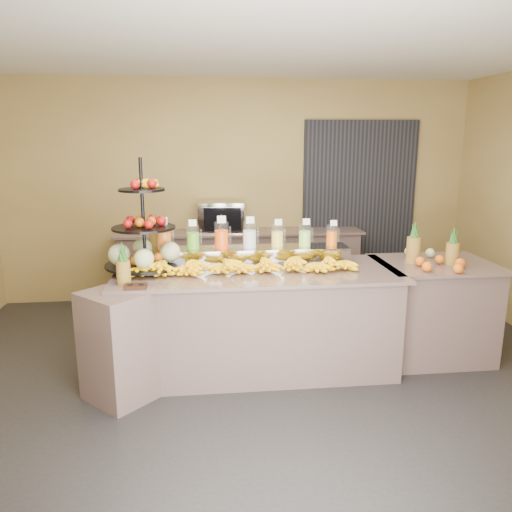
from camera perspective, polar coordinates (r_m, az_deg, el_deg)
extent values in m
plane|color=black|center=(4.47, 0.61, -14.29)|extent=(6.00, 6.00, 0.00)
cube|color=olive|center=(6.49, -2.07, 7.37)|extent=(6.00, 0.02, 2.80)
cube|color=silver|center=(4.03, 0.71, 23.90)|extent=(6.00, 5.00, 0.02)
cube|color=black|center=(6.78, 11.65, 5.65)|extent=(1.50, 0.06, 2.20)
cube|color=gray|center=(4.55, 0.16, -7.52)|extent=(2.40, 0.90, 0.90)
cube|color=gray|center=(4.41, 0.16, -1.86)|extent=(2.50, 1.00, 0.03)
cube|color=gray|center=(4.21, -15.17, -9.80)|extent=(0.71, 0.71, 0.90)
cube|color=gray|center=(5.11, 19.42, -5.95)|extent=(1.00, 0.80, 0.90)
cube|color=gray|center=(4.99, 19.83, -0.89)|extent=(1.08, 0.88, 0.03)
cube|color=gray|center=(6.41, -1.83, -1.35)|extent=(3.00, 0.50, 0.90)
cube|color=gray|center=(6.31, -1.86, 2.74)|extent=(3.10, 0.55, 0.03)
cube|color=gray|center=(4.65, -0.73, 0.09)|extent=(1.85, 0.30, 0.15)
cylinder|color=silver|center=(4.60, -10.45, 2.21)|extent=(0.13, 0.13, 0.24)
cylinder|color=orange|center=(4.61, -10.43, 1.74)|extent=(0.12, 0.12, 0.16)
cylinder|color=gray|center=(4.61, -10.67, 2.90)|extent=(0.01, 0.01, 0.29)
cube|color=white|center=(4.52, -10.58, 3.98)|extent=(0.08, 0.02, 0.07)
cylinder|color=silver|center=(4.60, -7.21, 2.17)|extent=(0.12, 0.12, 0.22)
cylinder|color=#4E9F16|center=(4.60, -7.20, 1.74)|extent=(0.11, 0.11, 0.15)
cylinder|color=gray|center=(4.60, -7.41, 2.80)|extent=(0.01, 0.01, 0.26)
cube|color=white|center=(4.52, -7.27, 3.78)|extent=(0.07, 0.02, 0.06)
cylinder|color=silver|center=(4.60, -3.97, 2.39)|extent=(0.13, 0.13, 0.24)
cylinder|color=#F84400|center=(4.60, -3.96, 1.92)|extent=(0.12, 0.12, 0.17)
cylinder|color=gray|center=(4.60, -4.19, 3.09)|extent=(0.01, 0.01, 0.29)
cube|color=white|center=(4.51, -3.97, 4.18)|extent=(0.08, 0.02, 0.07)
cylinder|color=silver|center=(4.61, -0.74, 2.42)|extent=(0.13, 0.13, 0.24)
cylinder|color=silver|center=(4.62, -0.74, 1.96)|extent=(0.12, 0.12, 0.16)
cylinder|color=gray|center=(4.61, -0.95, 3.09)|extent=(0.01, 0.01, 0.28)
cube|color=white|center=(4.53, -0.67, 4.14)|extent=(0.07, 0.02, 0.06)
cylinder|color=silver|center=(4.65, 2.45, 2.34)|extent=(0.12, 0.12, 0.21)
cylinder|color=yellow|center=(4.66, 2.45, 1.94)|extent=(0.11, 0.11, 0.15)
cylinder|color=gray|center=(4.65, 2.26, 2.95)|extent=(0.01, 0.01, 0.25)
cube|color=white|center=(4.57, 2.57, 3.89)|extent=(0.07, 0.02, 0.06)
cylinder|color=silver|center=(4.70, 5.59, 2.40)|extent=(0.12, 0.12, 0.21)
cylinder|color=#98D348|center=(4.70, 5.59, 2.00)|extent=(0.11, 0.11, 0.14)
cylinder|color=gray|center=(4.69, 5.41, 3.00)|extent=(0.01, 0.01, 0.25)
cube|color=white|center=(4.62, 5.77, 3.92)|extent=(0.07, 0.02, 0.06)
cylinder|color=silver|center=(4.76, 8.66, 2.36)|extent=(0.11, 0.11, 0.20)
cylinder|color=#D75400|center=(4.76, 8.65, 1.99)|extent=(0.10, 0.10, 0.13)
cylinder|color=gray|center=(4.76, 8.49, 2.91)|extent=(0.01, 0.01, 0.23)
cube|color=white|center=(4.69, 8.87, 3.74)|extent=(0.06, 0.02, 0.05)
ellipsoid|color=yellow|center=(4.37, -13.19, -1.46)|extent=(0.25, 0.19, 0.10)
ellipsoid|color=yellow|center=(4.35, -10.24, -1.39)|extent=(0.25, 0.19, 0.10)
ellipsoid|color=yellow|center=(4.34, -7.26, -1.32)|extent=(0.25, 0.19, 0.10)
ellipsoid|color=yellow|center=(4.34, -4.28, -1.24)|extent=(0.25, 0.19, 0.10)
ellipsoid|color=yellow|center=(4.35, -1.31, -1.16)|extent=(0.25, 0.19, 0.10)
ellipsoid|color=yellow|center=(4.38, 1.63, -1.08)|extent=(0.25, 0.19, 0.10)
ellipsoid|color=yellow|center=(4.42, 4.53, -0.99)|extent=(0.25, 0.19, 0.10)
ellipsoid|color=yellow|center=(4.46, 7.38, -0.91)|extent=(0.25, 0.19, 0.10)
ellipsoid|color=yellow|center=(4.52, 10.16, -0.83)|extent=(0.25, 0.19, 0.10)
ellipsoid|color=yellow|center=(4.34, -10.87, -0.48)|extent=(0.21, 0.17, 0.09)
ellipsoid|color=yellow|center=(4.32, -7.05, -0.38)|extent=(0.21, 0.17, 0.09)
ellipsoid|color=yellow|center=(4.33, -3.22, -0.29)|extent=(0.21, 0.17, 0.09)
ellipsoid|color=yellow|center=(4.35, 0.58, -0.19)|extent=(0.21, 0.17, 0.09)
ellipsoid|color=yellow|center=(4.40, 4.32, -0.09)|extent=(0.21, 0.17, 0.09)
ellipsoid|color=yellow|center=(4.46, 7.97, 0.01)|extent=(0.21, 0.17, 0.09)
cylinder|color=black|center=(4.43, -12.79, 4.57)|extent=(0.04, 0.04, 0.98)
cylinder|color=black|center=(4.51, -12.51, -0.93)|extent=(0.87, 0.87, 0.02)
cylinder|color=black|center=(4.44, -12.72, 3.18)|extent=(0.68, 0.68, 0.02)
cylinder|color=black|center=(4.40, -12.94, 7.39)|extent=(0.49, 0.49, 0.02)
sphere|color=#BABA80|center=(4.47, -9.78, 0.42)|extent=(0.19, 0.19, 0.19)
sphere|color=maroon|center=(4.42, -10.78, 3.92)|extent=(0.09, 0.09, 0.09)
sphere|color=orange|center=(4.51, -13.92, -0.23)|extent=(0.10, 0.10, 0.10)
cube|color=black|center=(4.01, -13.57, -3.39)|extent=(0.18, 0.13, 0.03)
cylinder|color=brown|center=(4.12, -14.91, -1.82)|extent=(0.11, 0.11, 0.19)
cone|color=#204818|center=(4.08, -15.06, 0.56)|extent=(0.06, 0.06, 0.16)
cylinder|color=brown|center=(4.85, -11.17, 1.22)|extent=(0.16, 0.16, 0.29)
cone|color=#204818|center=(4.81, -11.29, 3.84)|extent=(0.08, 0.08, 0.16)
cylinder|color=brown|center=(4.89, 17.54, 0.66)|extent=(0.13, 0.13, 0.24)
cylinder|color=brown|center=(4.95, 21.52, 0.25)|extent=(0.12, 0.12, 0.20)
ellipsoid|color=orange|center=(4.75, 20.36, -0.86)|extent=(0.36, 0.24, 0.09)
cube|color=gray|center=(6.26, -3.95, 4.52)|extent=(0.59, 0.44, 0.38)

